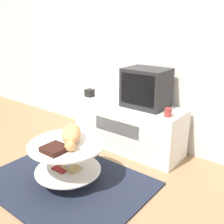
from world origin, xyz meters
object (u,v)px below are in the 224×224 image
tv (146,88)px  cat (71,135)px  dvd_box (55,149)px  speaker (90,93)px

tv → cat: tv is taller
cat → tv: bearing=123.2°
tv → dvd_box: 1.28m
tv → cat: 1.05m
cat → dvd_box: bearing=-35.8°
speaker → cat: (0.58, -0.89, -0.13)m
tv → dvd_box: size_ratio=2.46×
speaker → cat: size_ratio=0.22×
tv → dvd_box: (-0.20, -1.22, -0.35)m
dvd_box → tv: bearing=80.9°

